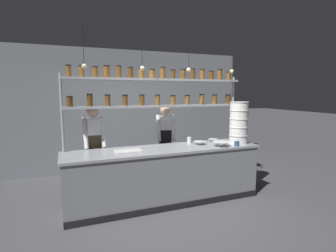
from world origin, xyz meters
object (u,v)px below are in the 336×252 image
prep_bowl_center_back (213,140)px  prep_bowl_center_front (221,144)px  cutting_board (128,151)px  container_stack (239,122)px  chef_left (94,146)px  chef_center (165,139)px  serving_cup_by_board (189,140)px  spice_shelf_unit (158,93)px  prep_bowl_near_left (199,143)px  serving_cup_front (237,144)px

prep_bowl_center_back → prep_bowl_center_front: bearing=-103.9°
cutting_board → prep_bowl_center_front: size_ratio=1.35×
container_stack → chef_left: bearing=165.6°
chef_center → cutting_board: (-0.94, -0.84, 0.02)m
cutting_board → prep_bowl_center_front: prep_bowl_center_front is taller
chef_center → prep_bowl_center_back: size_ratio=8.94×
chef_left → chef_center: bearing=5.1°
chef_left → serving_cup_by_board: bearing=-15.5°
spice_shelf_unit → cutting_board: (-0.63, -0.37, -0.89)m
cutting_board → prep_bowl_near_left: prep_bowl_near_left is taller
prep_bowl_center_back → serving_cup_by_board: 0.48m
chef_left → prep_bowl_center_back: 2.16m
container_stack → serving_cup_front: bearing=-131.3°
spice_shelf_unit → container_stack: (1.40, -0.40, -0.53)m
cutting_board → prep_bowl_near_left: (1.30, 0.10, 0.02)m
prep_bowl_near_left → cutting_board: bearing=-175.5°
spice_shelf_unit → prep_bowl_center_back: spice_shelf_unit is taller
chef_center → container_stack: bearing=-28.4°
container_stack → prep_bowl_center_back: 0.58m
chef_center → prep_bowl_center_back: 0.94m
prep_bowl_center_front → serving_cup_front: serving_cup_front is taller
serving_cup_front → container_stack: bearing=48.7°
chef_center → prep_bowl_center_front: 1.20m
chef_left → prep_bowl_center_front: (2.02, -0.78, 0.02)m
serving_cup_front → cutting_board: bearing=172.4°
chef_left → prep_bowl_center_back: (2.13, -0.35, 0.01)m
container_stack → prep_bowl_center_front: bearing=-162.8°
serving_cup_by_board → prep_bowl_center_front: bearing=-51.0°
serving_cup_front → prep_bowl_center_back: bearing=108.1°
prep_bowl_near_left → prep_bowl_center_front: size_ratio=0.71×
prep_bowl_near_left → prep_bowl_center_back: prep_bowl_near_left is taller
cutting_board → serving_cup_by_board: (1.20, 0.29, 0.04)m
chef_center → serving_cup_front: (0.90, -1.09, 0.05)m
chef_center → cutting_board: bearing=-127.8°
prep_bowl_center_front → spice_shelf_unit: bearing=149.8°
spice_shelf_unit → prep_bowl_center_front: size_ratio=10.66×
container_stack → prep_bowl_center_front: size_ratio=2.54×
chef_left → container_stack: (2.48, -0.64, 0.36)m
container_stack → prep_bowl_center_back: (-0.35, 0.29, -0.35)m
spice_shelf_unit → chef_center: (0.31, 0.47, -0.91)m
prep_bowl_near_left → prep_bowl_center_front: (0.27, -0.28, 0.01)m
cutting_board → prep_bowl_near_left: size_ratio=1.91×
chef_center → spice_shelf_unit: bearing=-113.3°
container_stack → prep_bowl_near_left: bearing=169.5°
prep_bowl_near_left → prep_bowl_center_back: bearing=22.5°
prep_bowl_center_back → serving_cup_front: 0.53m
chef_left → serving_cup_front: chef_left is taller
container_stack → spice_shelf_unit: bearing=163.9°
chef_center → serving_cup_front: bearing=-40.2°
prep_bowl_near_left → serving_cup_front: 0.64m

